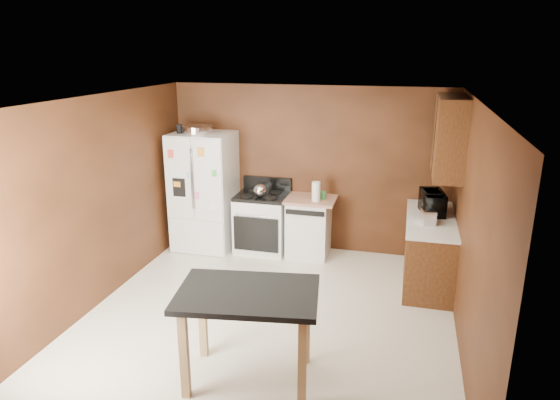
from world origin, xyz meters
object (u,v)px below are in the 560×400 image
at_px(microwave, 432,203).
at_px(gas_range, 262,222).
at_px(toaster, 428,216).
at_px(refrigerator, 204,191).
at_px(kettle, 260,191).
at_px(pen_cup, 179,129).
at_px(dishwasher, 309,226).
at_px(island, 248,305).
at_px(green_canister, 323,195).
at_px(paper_towel, 316,192).
at_px(roasting_pan, 197,130).

distance_m(microwave, gas_range, 2.52).
relative_size(toaster, refrigerator, 0.14).
bearing_deg(kettle, refrigerator, 175.09).
xyz_separation_m(pen_cup, gas_range, (1.22, 0.14, -1.40)).
xyz_separation_m(pen_cup, dishwasher, (1.94, 0.17, -1.41)).
relative_size(refrigerator, island, 1.30).
bearing_deg(refrigerator, green_canister, 3.38).
bearing_deg(dishwasher, refrigerator, -177.01).
xyz_separation_m(kettle, paper_towel, (0.83, 0.05, 0.03)).
relative_size(roasting_pan, island, 0.31).
xyz_separation_m(microwave, dishwasher, (-1.72, 0.31, -0.58)).
bearing_deg(microwave, refrigerator, 75.25).
xyz_separation_m(roasting_pan, microwave, (3.40, -0.20, -0.82)).
bearing_deg(green_canister, microwave, -12.17).
xyz_separation_m(pen_cup, microwave, (3.66, -0.14, -0.83)).
height_order(roasting_pan, green_canister, roasting_pan).
bearing_deg(green_canister, toaster, -27.03).
height_order(paper_towel, refrigerator, refrigerator).
bearing_deg(island, dishwasher, 90.95).
distance_m(paper_towel, microwave, 1.61).
bearing_deg(refrigerator, microwave, -3.77).
relative_size(roasting_pan, dishwasher, 0.49).
distance_m(gas_range, island, 3.15).
xyz_separation_m(refrigerator, gas_range, (0.91, 0.06, -0.44)).
distance_m(roasting_pan, dishwasher, 2.19).
relative_size(gas_range, dishwasher, 1.24).
xyz_separation_m(kettle, dishwasher, (0.71, 0.16, -0.55)).
xyz_separation_m(kettle, microwave, (2.43, -0.14, 0.04)).
relative_size(microwave, island, 0.36).
bearing_deg(green_canister, paper_towel, -118.29).
bearing_deg(dishwasher, gas_range, -178.06).
height_order(kettle, paper_towel, paper_towel).
bearing_deg(dishwasher, kettle, -166.90).
distance_m(kettle, island, 3.01).
xyz_separation_m(toaster, dishwasher, (-1.66, 0.73, -0.54)).
xyz_separation_m(toaster, island, (-1.61, -2.34, -0.22)).
xyz_separation_m(paper_towel, toaster, (1.54, -0.61, -0.04)).
xyz_separation_m(roasting_pan, refrigerator, (0.05, 0.03, -0.95)).
distance_m(green_canister, refrigerator, 1.83).
bearing_deg(pen_cup, island, -55.46).
xyz_separation_m(dishwasher, island, (0.05, -3.06, 0.32)).
xyz_separation_m(paper_towel, microwave, (1.60, -0.19, 0.00)).
xyz_separation_m(roasting_pan, gas_range, (0.96, 0.09, -1.39)).
distance_m(roasting_pan, pen_cup, 0.27).
xyz_separation_m(green_canister, refrigerator, (-1.83, -0.11, -0.04)).
distance_m(pen_cup, kettle, 1.51).
distance_m(roasting_pan, green_canister, 2.09).
height_order(kettle, toaster, kettle).
bearing_deg(roasting_pan, kettle, -3.19).
relative_size(green_canister, gas_range, 0.10).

